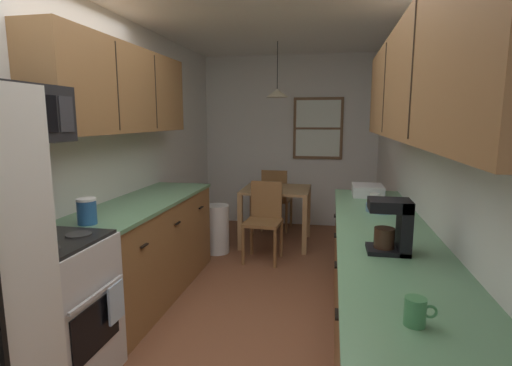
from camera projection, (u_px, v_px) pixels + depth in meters
name	position (u px, v px, depth m)	size (l,w,h in m)	color
ground_plane	(257.00, 297.00, 3.59)	(12.00, 12.00, 0.00)	brown
wall_left	(115.00, 156.00, 3.64)	(0.10, 9.00, 2.55)	silver
wall_right	(422.00, 162.00, 3.13)	(0.10, 9.00, 2.55)	silver
wall_back	(290.00, 142.00, 5.95)	(4.40, 0.10, 2.55)	silver
stove_range	(48.00, 313.00, 2.32)	(0.66, 0.64, 1.10)	silver
microwave_over_range	(11.00, 114.00, 2.16)	(0.39, 0.60, 0.33)	black
counter_left	(146.00, 248.00, 3.57)	(0.64, 1.92, 0.90)	olive
upper_cabinets_left	(121.00, 90.00, 3.32)	(0.33, 2.00, 0.72)	olive
counter_right	(385.00, 306.00, 2.46)	(0.64, 3.27, 0.90)	olive
upper_cabinets_right	(426.00, 81.00, 2.17)	(0.33, 2.95, 0.65)	olive
dining_table	(276.00, 198.00, 5.05)	(0.85, 0.78, 0.73)	#A87F51
dining_chair_near	(264.00, 217.00, 4.50)	(0.42, 0.42, 0.90)	olive
dining_chair_far	(276.00, 197.00, 5.67)	(0.43, 0.43, 0.90)	olive
pendant_light	(277.00, 93.00, 4.84)	(0.28, 0.28, 0.67)	black
back_window	(318.00, 128.00, 5.77)	(0.73, 0.05, 0.90)	brown
trash_bin	(217.00, 229.00, 4.75)	(0.29, 0.29, 0.59)	white
storage_canister	(87.00, 211.00, 2.68)	(0.13, 0.13, 0.18)	#265999
dish_towel	(116.00, 302.00, 2.41)	(0.02, 0.16, 0.24)	silver
coffee_maker	(394.00, 225.00, 2.10)	(0.22, 0.18, 0.29)	black
mug_by_coffeemaker	(375.00, 199.00, 3.31)	(0.12, 0.08, 0.10)	white
mug_spare	(416.00, 312.00, 1.36)	(0.11, 0.08, 0.10)	#3F7F4C
fruit_bowl	(382.00, 207.00, 3.06)	(0.24, 0.24, 0.09)	#597F9E
dish_rack	(368.00, 190.00, 3.69)	(0.28, 0.34, 0.10)	silver
table_serving_bowl	(268.00, 185.00, 5.06)	(0.21, 0.21, 0.06)	#E0D14C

